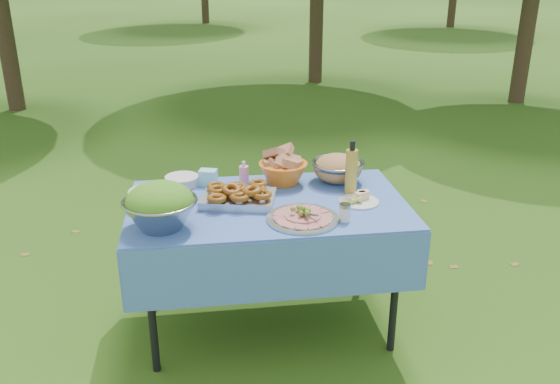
{
  "coord_description": "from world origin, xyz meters",
  "views": [
    {
      "loc": [
        -0.34,
        -2.86,
        1.99
      ],
      "look_at": [
        0.06,
        0.0,
        0.82
      ],
      "focal_mm": 38.0,
      "sensor_mm": 36.0,
      "label": 1
    }
  ],
  "objects_px": {
    "charcuterie_platter": "(303,212)",
    "oil_bottle": "(351,167)",
    "plate_stack": "(182,181)",
    "pasta_bowl_steel": "(338,168)",
    "salad_bowl": "(160,206)",
    "picnic_table": "(269,266)",
    "bread_bowl": "(283,168)"
  },
  "relations": [
    {
      "from": "bread_bowl",
      "to": "pasta_bowl_steel",
      "type": "height_order",
      "value": "bread_bowl"
    },
    {
      "from": "charcuterie_platter",
      "to": "picnic_table",
      "type": "bearing_deg",
      "value": 121.46
    },
    {
      "from": "plate_stack",
      "to": "charcuterie_platter",
      "type": "relative_size",
      "value": 0.53
    },
    {
      "from": "pasta_bowl_steel",
      "to": "oil_bottle",
      "type": "distance_m",
      "value": 0.2
    },
    {
      "from": "pasta_bowl_steel",
      "to": "picnic_table",
      "type": "bearing_deg",
      "value": -148.37
    },
    {
      "from": "picnic_table",
      "to": "plate_stack",
      "type": "height_order",
      "value": "plate_stack"
    },
    {
      "from": "pasta_bowl_steel",
      "to": "charcuterie_platter",
      "type": "xyz_separation_m",
      "value": [
        -0.29,
        -0.5,
        -0.04
      ]
    },
    {
      "from": "bread_bowl",
      "to": "charcuterie_platter",
      "type": "bearing_deg",
      "value": -87.36
    },
    {
      "from": "salad_bowl",
      "to": "pasta_bowl_steel",
      "type": "relative_size",
      "value": 1.17
    },
    {
      "from": "bread_bowl",
      "to": "charcuterie_platter",
      "type": "xyz_separation_m",
      "value": [
        0.02,
        -0.52,
        -0.05
      ]
    },
    {
      "from": "pasta_bowl_steel",
      "to": "charcuterie_platter",
      "type": "relative_size",
      "value": 0.83
    },
    {
      "from": "charcuterie_platter",
      "to": "oil_bottle",
      "type": "bearing_deg",
      "value": 44.71
    },
    {
      "from": "picnic_table",
      "to": "plate_stack",
      "type": "bearing_deg",
      "value": 144.46
    },
    {
      "from": "plate_stack",
      "to": "oil_bottle",
      "type": "bearing_deg",
      "value": -14.64
    },
    {
      "from": "plate_stack",
      "to": "pasta_bowl_steel",
      "type": "height_order",
      "value": "pasta_bowl_steel"
    },
    {
      "from": "salad_bowl",
      "to": "charcuterie_platter",
      "type": "xyz_separation_m",
      "value": [
        0.69,
        -0.0,
        -0.07
      ]
    },
    {
      "from": "oil_bottle",
      "to": "salad_bowl",
      "type": "bearing_deg",
      "value": -162.6
    },
    {
      "from": "charcuterie_platter",
      "to": "bread_bowl",
      "type": "bearing_deg",
      "value": 92.64
    },
    {
      "from": "charcuterie_platter",
      "to": "oil_bottle",
      "type": "xyz_separation_m",
      "value": [
        0.32,
        0.32,
        0.11
      ]
    },
    {
      "from": "picnic_table",
      "to": "pasta_bowl_steel",
      "type": "distance_m",
      "value": 0.69
    },
    {
      "from": "salad_bowl",
      "to": "bread_bowl",
      "type": "relative_size",
      "value": 1.27
    },
    {
      "from": "picnic_table",
      "to": "oil_bottle",
      "type": "relative_size",
      "value": 4.91
    },
    {
      "from": "plate_stack",
      "to": "charcuterie_platter",
      "type": "bearing_deg",
      "value": -43.11
    },
    {
      "from": "salad_bowl",
      "to": "bread_bowl",
      "type": "height_order",
      "value": "salad_bowl"
    },
    {
      "from": "picnic_table",
      "to": "pasta_bowl_steel",
      "type": "height_order",
      "value": "pasta_bowl_steel"
    },
    {
      "from": "plate_stack",
      "to": "oil_bottle",
      "type": "height_order",
      "value": "oil_bottle"
    },
    {
      "from": "oil_bottle",
      "to": "plate_stack",
      "type": "bearing_deg",
      "value": 165.36
    },
    {
      "from": "bread_bowl",
      "to": "oil_bottle",
      "type": "relative_size",
      "value": 0.94
    },
    {
      "from": "picnic_table",
      "to": "oil_bottle",
      "type": "xyz_separation_m",
      "value": [
        0.47,
        0.08,
        0.53
      ]
    },
    {
      "from": "picnic_table",
      "to": "charcuterie_platter",
      "type": "xyz_separation_m",
      "value": [
        0.14,
        -0.24,
        0.42
      ]
    },
    {
      "from": "plate_stack",
      "to": "charcuterie_platter",
      "type": "xyz_separation_m",
      "value": [
        0.6,
        -0.56,
        0.01
      ]
    },
    {
      "from": "salad_bowl",
      "to": "oil_bottle",
      "type": "height_order",
      "value": "oil_bottle"
    }
  ]
}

